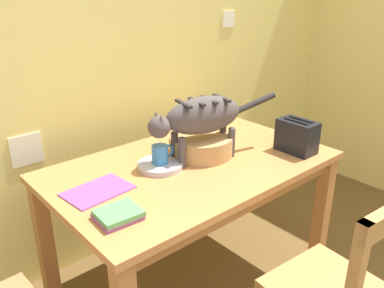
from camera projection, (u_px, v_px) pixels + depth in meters
name	position (u px, v px, depth m)	size (l,w,h in m)	color
wall_rear	(118.00, 45.00, 2.26)	(4.36, 0.11, 2.50)	#EDDB76
dining_table	(192.00, 179.00, 2.01)	(1.38, 0.85, 0.75)	#BE7B42
cat	(201.00, 117.00, 1.94)	(0.70, 0.24, 0.32)	#4D4443
saucer_bowl	(160.00, 165.00, 1.92)	(0.22, 0.22, 0.03)	#B1ABB7
coffee_mug	(161.00, 154.00, 1.90)	(0.12, 0.08, 0.09)	#337BBE
magazine	(98.00, 191.00, 1.71)	(0.28, 0.19, 0.01)	purple
book_stack	(118.00, 215.00, 1.51)	(0.17, 0.15, 0.04)	#974D95
wicker_basket	(201.00, 145.00, 2.06)	(0.33, 0.33, 0.10)	tan
toaster	(297.00, 136.00, 2.08)	(0.12, 0.20, 0.18)	black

